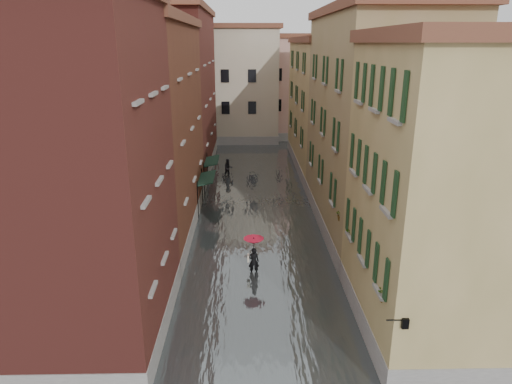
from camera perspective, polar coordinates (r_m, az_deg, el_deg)
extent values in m
plane|color=slate|center=(21.71, 0.74, -13.81)|extent=(120.00, 120.00, 0.00)
cube|color=#4F5657|center=(33.42, 0.00, -1.77)|extent=(10.00, 60.00, 0.20)
cube|color=maroon|center=(18.29, -21.44, 1.02)|extent=(6.00, 8.00, 13.00)
cube|color=brown|center=(28.62, -14.09, 7.06)|extent=(6.00, 14.00, 12.50)
cube|color=maroon|center=(43.11, -9.87, 11.93)|extent=(6.00, 16.00, 14.00)
cube|color=#96854D|center=(19.00, 22.65, -0.89)|extent=(6.00, 8.00, 11.50)
cube|color=#947F5A|center=(28.89, 14.32, 7.65)|extent=(6.00, 14.00, 13.00)
cube|color=#96854D|center=(43.48, 9.10, 10.35)|extent=(6.00, 16.00, 11.50)
cube|color=beige|center=(56.68, -3.67, 13.08)|extent=(12.00, 9.00, 13.00)
cube|color=tan|center=(59.04, 5.41, 12.75)|extent=(10.00, 9.00, 12.00)
cube|color=black|center=(31.88, -6.18, 1.77)|extent=(1.09, 3.20, 0.31)
cylinder|color=black|center=(30.77, -7.28, -1.14)|extent=(0.06, 0.06, 2.80)
cylinder|color=black|center=(33.79, -6.74, 0.65)|extent=(0.06, 0.06, 2.80)
cube|color=black|center=(36.54, -5.56, 3.91)|extent=(1.09, 3.12, 0.31)
cylinder|color=black|center=(35.39, -6.49, 1.48)|extent=(0.06, 0.06, 2.80)
cylinder|color=black|center=(38.38, -6.09, 2.81)|extent=(0.06, 0.06, 2.80)
cylinder|color=black|center=(15.71, 17.06, -15.06)|extent=(0.60, 0.05, 0.05)
cube|color=black|center=(15.85, 18.09, -15.27)|extent=(0.22, 0.22, 0.35)
cube|color=beige|center=(15.85, 18.09, -15.27)|extent=(0.14, 0.14, 0.24)
cube|color=brown|center=(16.83, 15.85, -12.34)|extent=(0.22, 0.85, 0.18)
imported|color=#265926|center=(16.62, 15.98, -11.09)|extent=(0.59, 0.51, 0.66)
cube|color=brown|center=(21.39, 11.86, -5.21)|extent=(0.22, 0.85, 0.18)
imported|color=#265926|center=(21.23, 11.93, -4.17)|extent=(0.59, 0.51, 0.66)
cube|color=brown|center=(23.48, 10.64, -2.98)|extent=(0.22, 0.85, 0.18)
imported|color=#265926|center=(23.34, 10.70, -2.02)|extent=(0.59, 0.51, 0.66)
imported|color=black|center=(23.76, -0.29, -8.68)|extent=(0.58, 0.40, 1.53)
cube|color=beige|center=(23.72, -0.97, -8.23)|extent=(0.08, 0.30, 0.38)
cylinder|color=black|center=(23.50, -0.29, -7.41)|extent=(0.02, 0.02, 1.00)
cone|color=red|center=(23.26, -0.29, -6.14)|extent=(1.06, 1.06, 0.28)
imported|color=black|center=(40.65, -3.49, 2.96)|extent=(1.01, 0.90, 1.71)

